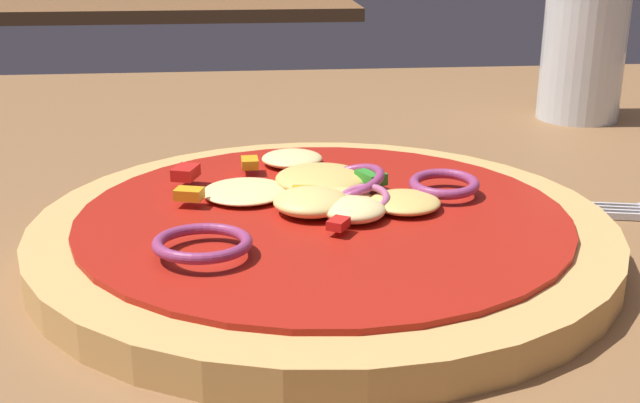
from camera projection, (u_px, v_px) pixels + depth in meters
The scene contains 4 objects.
dining_table at pixel (222, 275), 0.41m from camera, with size 1.29×1.05×0.03m.
pizza at pixel (324, 230), 0.41m from camera, with size 0.30×0.30×0.04m.
beer_glass at pixel (584, 48), 0.67m from camera, with size 0.07×0.07×0.14m.
background_table at pixel (166, 2), 1.81m from camera, with size 0.82×0.61×0.03m.
Camera 1 is at (0.01, -0.38, 0.19)m, focal length 44.96 mm.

